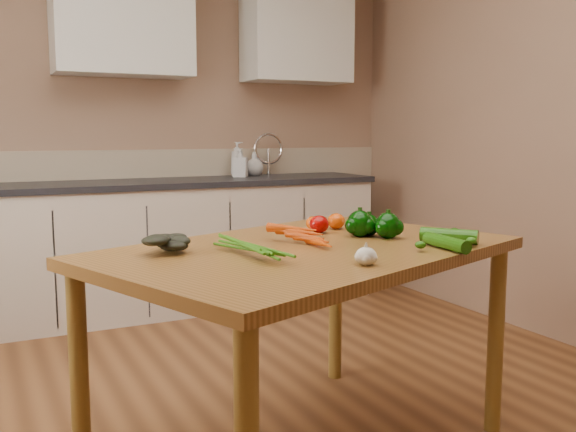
% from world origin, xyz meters
% --- Properties ---
extents(room, '(4.04, 5.04, 2.64)m').
position_xyz_m(room, '(0.00, 0.17, 1.25)').
color(room, brown).
rests_on(room, ground).
extents(counter_run, '(2.84, 0.64, 1.14)m').
position_xyz_m(counter_run, '(0.21, 2.19, 0.46)').
color(counter_run, beige).
rests_on(counter_run, ground).
extents(upper_cabinets, '(2.15, 0.35, 0.70)m').
position_xyz_m(upper_cabinets, '(0.51, 2.32, 1.95)').
color(upper_cabinets, silver).
rests_on(upper_cabinets, room).
extents(table, '(1.75, 1.43, 0.81)m').
position_xyz_m(table, '(0.03, -0.05, 0.72)').
color(table, brown).
rests_on(table, ground).
extents(soap_bottle_a, '(0.14, 0.14, 0.25)m').
position_xyz_m(soap_bottle_a, '(0.72, 2.35, 1.03)').
color(soap_bottle_a, silver).
rests_on(soap_bottle_a, counter_run).
extents(soap_bottle_b, '(0.13, 0.13, 0.21)m').
position_xyz_m(soap_bottle_b, '(0.70, 2.25, 1.01)').
color(soap_bottle_b, silver).
rests_on(soap_bottle_b, counter_run).
extents(soap_bottle_c, '(0.19, 0.19, 0.18)m').
position_xyz_m(soap_bottle_c, '(0.86, 2.37, 0.99)').
color(soap_bottle_c, silver).
rests_on(soap_bottle_c, counter_run).
extents(carrot_bunch, '(0.34, 0.30, 0.08)m').
position_xyz_m(carrot_bunch, '(-0.05, -0.04, 0.85)').
color(carrot_bunch, '#C53E04').
rests_on(carrot_bunch, table).
extents(leafy_greens, '(0.22, 0.19, 0.11)m').
position_xyz_m(leafy_greens, '(-0.44, 0.04, 0.86)').
color(leafy_greens, black).
rests_on(leafy_greens, table).
extents(garlic_bulb, '(0.07, 0.07, 0.06)m').
position_xyz_m(garlic_bulb, '(0.04, -0.43, 0.84)').
color(garlic_bulb, beige).
rests_on(garlic_bulb, table).
extents(pepper_a, '(0.10, 0.10, 0.10)m').
position_xyz_m(pepper_a, '(0.32, 0.06, 0.86)').
color(pepper_a, black).
rests_on(pepper_a, table).
extents(pepper_b, '(0.08, 0.08, 0.08)m').
position_xyz_m(pepper_b, '(0.38, 0.07, 0.85)').
color(pepper_b, black).
rests_on(pepper_b, table).
extents(pepper_c, '(0.10, 0.10, 0.10)m').
position_xyz_m(pepper_c, '(0.40, -0.03, 0.86)').
color(pepper_c, black).
rests_on(pepper_c, table).
extents(tomato_a, '(0.08, 0.08, 0.07)m').
position_xyz_m(tomato_a, '(0.22, 0.20, 0.85)').
color(tomato_a, '#9A0402').
rests_on(tomato_a, table).
extents(tomato_b, '(0.06, 0.06, 0.06)m').
position_xyz_m(tomato_b, '(0.24, 0.30, 0.84)').
color(tomato_b, '#D94305').
rests_on(tomato_b, table).
extents(tomato_c, '(0.08, 0.08, 0.07)m').
position_xyz_m(tomato_c, '(0.34, 0.27, 0.84)').
color(tomato_c, '#D94305').
rests_on(tomato_c, table).
extents(zucchini_a, '(0.18, 0.20, 0.06)m').
position_xyz_m(zucchini_a, '(0.54, -0.22, 0.84)').
color(zucchini_a, '#174A08').
rests_on(zucchini_a, table).
extents(zucchini_b, '(0.06, 0.22, 0.05)m').
position_xyz_m(zucchini_b, '(0.45, -0.32, 0.83)').
color(zucchini_b, '#174A08').
rests_on(zucchini_b, table).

